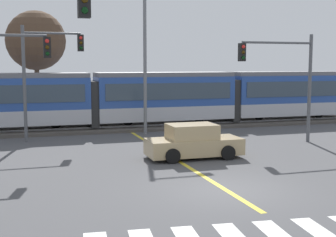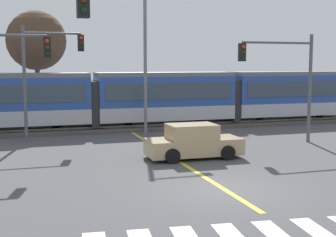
{
  "view_description": "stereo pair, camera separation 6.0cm",
  "coord_description": "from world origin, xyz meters",
  "px_view_note": "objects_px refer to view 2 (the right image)",
  "views": [
    {
      "loc": [
        -6.4,
        -13.86,
        4.17
      ],
      "look_at": [
        0.2,
        7.0,
        1.6
      ],
      "focal_mm": 50.0,
      "sensor_mm": 36.0,
      "label": 1
    },
    {
      "loc": [
        -6.34,
        -13.88,
        4.17
      ],
      "look_at": [
        0.2,
        7.0,
        1.6
      ],
      "focal_mm": 50.0,
      "sensor_mm": 36.0,
      "label": 2
    }
  ],
  "objects_px": {
    "sedan_crossing": "(193,142)",
    "traffic_light_far_left": "(45,66)",
    "bare_tree_west": "(36,41)",
    "traffic_light_mid_right": "(286,71)",
    "light_rail_tram": "(165,96)",
    "street_lamp_centre": "(149,43)"
  },
  "relations": [
    {
      "from": "sedan_crossing",
      "to": "street_lamp_centre",
      "type": "bearing_deg",
      "value": 89.74
    },
    {
      "from": "light_rail_tram",
      "to": "traffic_light_mid_right",
      "type": "distance_m",
      "value": 9.21
    },
    {
      "from": "light_rail_tram",
      "to": "sedan_crossing",
      "type": "height_order",
      "value": "light_rail_tram"
    },
    {
      "from": "light_rail_tram",
      "to": "bare_tree_west",
      "type": "bearing_deg",
      "value": 155.24
    },
    {
      "from": "light_rail_tram",
      "to": "sedan_crossing",
      "type": "distance_m",
      "value": 10.5
    },
    {
      "from": "sedan_crossing",
      "to": "bare_tree_west",
      "type": "height_order",
      "value": "bare_tree_west"
    },
    {
      "from": "street_lamp_centre",
      "to": "bare_tree_west",
      "type": "bearing_deg",
      "value": 134.67
    },
    {
      "from": "traffic_light_mid_right",
      "to": "street_lamp_centre",
      "type": "xyz_separation_m",
      "value": [
        -5.87,
        5.47,
        1.6
      ]
    },
    {
      "from": "sedan_crossing",
      "to": "traffic_light_far_left",
      "type": "xyz_separation_m",
      "value": [
        -5.98,
        6.75,
        3.36
      ]
    },
    {
      "from": "bare_tree_west",
      "to": "sedan_crossing",
      "type": "bearing_deg",
      "value": -66.21
    },
    {
      "from": "traffic_light_mid_right",
      "to": "bare_tree_west",
      "type": "xyz_separation_m",
      "value": [
        -12.03,
        11.71,
        1.9
      ]
    },
    {
      "from": "sedan_crossing",
      "to": "traffic_light_mid_right",
      "type": "xyz_separation_m",
      "value": [
        5.9,
        2.2,
        3.1
      ]
    },
    {
      "from": "light_rail_tram",
      "to": "sedan_crossing",
      "type": "relative_size",
      "value": 6.64
    },
    {
      "from": "traffic_light_far_left",
      "to": "street_lamp_centre",
      "type": "xyz_separation_m",
      "value": [
        6.02,
        0.92,
        1.33
      ]
    },
    {
      "from": "light_rail_tram",
      "to": "traffic_light_mid_right",
      "type": "relative_size",
      "value": 4.91
    },
    {
      "from": "street_lamp_centre",
      "to": "traffic_light_far_left",
      "type": "bearing_deg",
      "value": -171.33
    },
    {
      "from": "light_rail_tram",
      "to": "sedan_crossing",
      "type": "xyz_separation_m",
      "value": [
        -1.79,
        -10.25,
        -1.35
      ]
    },
    {
      "from": "sedan_crossing",
      "to": "traffic_light_mid_right",
      "type": "relative_size",
      "value": 0.74
    },
    {
      "from": "light_rail_tram",
      "to": "street_lamp_centre",
      "type": "bearing_deg",
      "value": -124.28
    },
    {
      "from": "traffic_light_mid_right",
      "to": "traffic_light_far_left",
      "type": "bearing_deg",
      "value": 159.05
    },
    {
      "from": "light_rail_tram",
      "to": "traffic_light_far_left",
      "type": "height_order",
      "value": "traffic_light_far_left"
    },
    {
      "from": "traffic_light_far_left",
      "to": "traffic_light_mid_right",
      "type": "bearing_deg",
      "value": -20.95
    }
  ]
}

